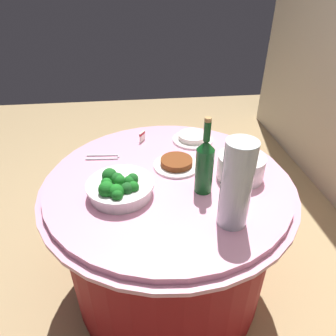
% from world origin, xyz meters
% --- Properties ---
extents(ground_plane, '(6.00, 6.00, 0.00)m').
position_xyz_m(ground_plane, '(0.00, 0.00, 0.00)').
color(ground_plane, tan).
extents(buffet_table, '(1.16, 1.16, 0.74)m').
position_xyz_m(buffet_table, '(0.00, 0.00, 0.38)').
color(buffet_table, maroon).
rests_on(buffet_table, ground_plane).
extents(broccoli_bowl, '(0.28, 0.28, 0.11)m').
position_xyz_m(broccoli_bowl, '(0.11, -0.21, 0.78)').
color(broccoli_bowl, white).
rests_on(broccoli_bowl, buffet_table).
extents(plate_stack, '(0.21, 0.21, 0.11)m').
position_xyz_m(plate_stack, '(0.04, 0.32, 0.80)').
color(plate_stack, white).
rests_on(plate_stack, buffet_table).
extents(wine_bottle, '(0.07, 0.07, 0.34)m').
position_xyz_m(wine_bottle, '(0.11, 0.14, 0.87)').
color(wine_bottle, '#114A1B').
rests_on(wine_bottle, buffet_table).
extents(decorative_fruit_vase, '(0.11, 0.11, 0.34)m').
position_xyz_m(decorative_fruit_vase, '(0.32, 0.20, 0.89)').
color(decorative_fruit_vase, silver).
rests_on(decorative_fruit_vase, buffet_table).
extents(serving_tongs, '(0.06, 0.17, 0.01)m').
position_xyz_m(serving_tongs, '(-0.21, -0.30, 0.74)').
color(serving_tongs, silver).
rests_on(serving_tongs, buffet_table).
extents(food_plate_stir_fry, '(0.22, 0.22, 0.04)m').
position_xyz_m(food_plate_stir_fry, '(-0.09, 0.05, 0.76)').
color(food_plate_stir_fry, white).
rests_on(food_plate_stir_fry, buffet_table).
extents(food_plate_rice, '(0.22, 0.22, 0.04)m').
position_xyz_m(food_plate_rice, '(-0.34, 0.18, 0.76)').
color(food_plate_rice, white).
rests_on(food_plate_rice, buffet_table).
extents(label_placard_front, '(0.05, 0.03, 0.05)m').
position_xyz_m(label_placard_front, '(-0.36, -0.10, 0.77)').
color(label_placard_front, white).
rests_on(label_placard_front, buffet_table).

